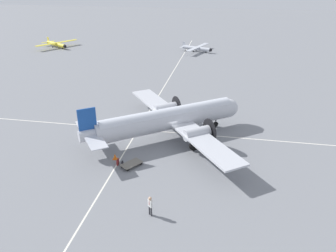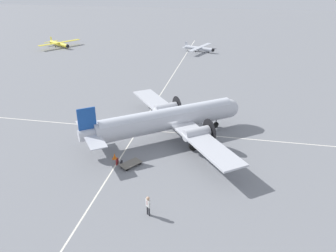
% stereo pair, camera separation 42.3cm
% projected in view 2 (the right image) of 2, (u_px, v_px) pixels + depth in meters
% --- Properties ---
extents(ground_plane, '(300.00, 300.00, 0.00)m').
position_uv_depth(ground_plane, '(168.00, 138.00, 38.40)').
color(ground_plane, slate).
extents(apron_line_eastwest, '(120.00, 0.16, 0.01)m').
position_uv_depth(apron_line_eastwest, '(135.00, 135.00, 39.10)').
color(apron_line_eastwest, silver).
rests_on(apron_line_eastwest, ground_plane).
extents(apron_line_northsouth, '(0.16, 120.00, 0.01)m').
position_uv_depth(apron_line_northsouth, '(170.00, 132.00, 39.65)').
color(apron_line_northsouth, silver).
rests_on(apron_line_northsouth, ground_plane).
extents(airliner_main, '(20.07, 18.90, 5.32)m').
position_uv_depth(airliner_main, '(171.00, 119.00, 37.52)').
color(airliner_main, silver).
rests_on(airliner_main, ground_plane).
extents(crew_foreground, '(0.43, 0.49, 1.77)m').
position_uv_depth(crew_foreground, '(148.00, 204.00, 25.75)').
color(crew_foreground, '#2D2D33').
rests_on(crew_foreground, ground_plane).
extents(suitcase_near_door, '(0.36, 0.13, 0.54)m').
position_uv_depth(suitcase_near_door, '(121.00, 163.00, 32.81)').
color(suitcase_near_door, '#232328').
rests_on(suitcase_near_door, ground_plane).
extents(suitcase_upright_spare, '(0.50, 0.13, 0.62)m').
position_uv_depth(suitcase_upright_spare, '(117.00, 162.00, 32.96)').
color(suitcase_upright_spare, maroon).
rests_on(suitcase_upright_spare, ground_plane).
extents(baggage_cart, '(2.45, 2.23, 0.56)m').
position_uv_depth(baggage_cart, '(131.00, 164.00, 32.68)').
color(baggage_cart, '#6B665B').
rests_on(baggage_cart, ground_plane).
extents(light_aircraft_distant, '(10.40, 8.00, 2.04)m').
position_uv_depth(light_aircraft_distant, '(200.00, 48.00, 78.97)').
color(light_aircraft_distant, '#B7BCC6').
rests_on(light_aircraft_distant, ground_plane).
extents(light_aircraft_taxiing, '(10.42, 8.28, 2.17)m').
position_uv_depth(light_aircraft_taxiing, '(60.00, 44.00, 83.59)').
color(light_aircraft_taxiing, yellow).
rests_on(light_aircraft_taxiing, ground_plane).
extents(traffic_cone, '(0.47, 0.47, 0.62)m').
position_uv_depth(traffic_cone, '(115.00, 156.00, 33.96)').
color(traffic_cone, orange).
rests_on(traffic_cone, ground_plane).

